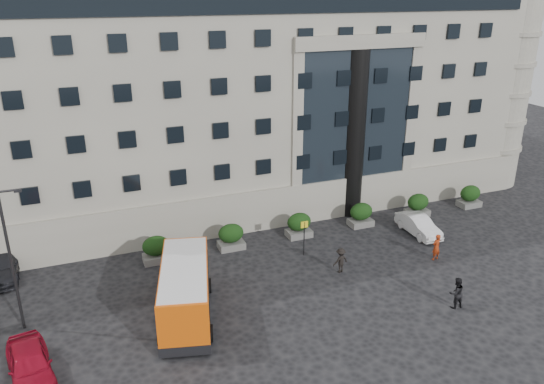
# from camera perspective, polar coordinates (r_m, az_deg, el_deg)

# --- Properties ---
(ground) EXTENTS (120.00, 120.00, 0.00)m
(ground) POSITION_cam_1_polar(r_m,az_deg,el_deg) (30.83, -2.09, -12.63)
(ground) COLOR black
(ground) RESTS_ON ground
(civic_building) EXTENTS (44.00, 24.00, 18.00)m
(civic_building) POSITION_cam_1_polar(r_m,az_deg,el_deg) (49.08, -4.32, 11.56)
(civic_building) COLOR gray
(civic_building) RESTS_ON ground
(entrance_column) EXTENTS (1.80, 1.80, 13.00)m
(entrance_column) POSITION_cam_1_polar(r_m,az_deg,el_deg) (41.48, 8.74, 6.06)
(entrance_column) COLOR black
(entrance_column) RESTS_ON ground
(hedge_a) EXTENTS (1.80, 1.26, 1.84)m
(hedge_a) POSITION_cam_1_polar(r_m,az_deg,el_deg) (36.15, -12.35, -6.01)
(hedge_a) COLOR #5D5D5A
(hedge_a) RESTS_ON ground
(hedge_b) EXTENTS (1.80, 1.26, 1.84)m
(hedge_b) POSITION_cam_1_polar(r_m,az_deg,el_deg) (37.15, -4.42, -4.78)
(hedge_b) COLOR #5D5D5A
(hedge_b) RESTS_ON ground
(hedge_c) EXTENTS (1.80, 1.26, 1.84)m
(hedge_c) POSITION_cam_1_polar(r_m,az_deg,el_deg) (38.82, 2.93, -3.55)
(hedge_c) COLOR #5D5D5A
(hedge_c) RESTS_ON ground
(hedge_d) EXTENTS (1.80, 1.26, 1.84)m
(hedge_d) POSITION_cam_1_polar(r_m,az_deg,el_deg) (41.08, 9.56, -2.39)
(hedge_d) COLOR #5D5D5A
(hedge_d) RESTS_ON ground
(hedge_e) EXTENTS (1.80, 1.26, 1.84)m
(hedge_e) POSITION_cam_1_polar(r_m,az_deg,el_deg) (43.85, 15.41, -1.33)
(hedge_e) COLOR #5D5D5A
(hedge_e) RESTS_ON ground
(hedge_f) EXTENTS (1.80, 1.26, 1.84)m
(hedge_f) POSITION_cam_1_polar(r_m,az_deg,el_deg) (47.03, 20.52, -0.40)
(hedge_f) COLOR #5D5D5A
(hedge_f) RESTS_ON ground
(street_lamp) EXTENTS (1.16, 0.18, 8.00)m
(street_lamp) POSITION_cam_1_polar(r_m,az_deg,el_deg) (30.27, -26.24, -6.16)
(street_lamp) COLOR #262628
(street_lamp) RESTS_ON ground
(bus_stop_sign) EXTENTS (0.50, 0.08, 2.52)m
(bus_stop_sign) POSITION_cam_1_polar(r_m,az_deg,el_deg) (35.84, 3.49, -4.35)
(bus_stop_sign) COLOR #262628
(bus_stop_sign) RESTS_ON ground
(minibus) EXTENTS (4.34, 7.84, 3.10)m
(minibus) POSITION_cam_1_polar(r_m,az_deg,el_deg) (29.82, -9.31, -10.32)
(minibus) COLOR #D7510A
(minibus) RESTS_ON ground
(parked_car_a) EXTENTS (2.55, 4.86, 1.58)m
(parked_car_a) POSITION_cam_1_polar(r_m,az_deg,el_deg) (28.22, -24.61, -16.49)
(parked_car_a) COLOR maroon
(parked_car_a) RESTS_ON ground
(parked_car_c) EXTENTS (2.12, 5.06, 1.46)m
(parked_car_c) POSITION_cam_1_polar(r_m,az_deg,el_deg) (37.85, -27.05, -7.05)
(parked_car_c) COLOR black
(parked_car_c) RESTS_ON ground
(white_taxi) EXTENTS (1.57, 4.27, 1.40)m
(white_taxi) POSITION_cam_1_polar(r_m,az_deg,el_deg) (40.74, 15.48, -3.46)
(white_taxi) COLOR silver
(white_taxi) RESTS_ON ground
(pedestrian_a) EXTENTS (0.75, 0.56, 1.86)m
(pedestrian_a) POSITION_cam_1_polar(r_m,az_deg,el_deg) (37.24, 17.25, -5.67)
(pedestrian_a) COLOR maroon
(pedestrian_a) RESTS_ON ground
(pedestrian_b) EXTENTS (0.95, 0.75, 1.89)m
(pedestrian_b) POSITION_cam_1_polar(r_m,az_deg,el_deg) (32.34, 19.19, -10.20)
(pedestrian_b) COLOR black
(pedestrian_b) RESTS_ON ground
(pedestrian_c) EXTENTS (1.16, 0.78, 1.67)m
(pedestrian_c) POSITION_cam_1_polar(r_m,az_deg,el_deg) (34.42, 7.38, -7.30)
(pedestrian_c) COLOR black
(pedestrian_c) RESTS_ON ground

